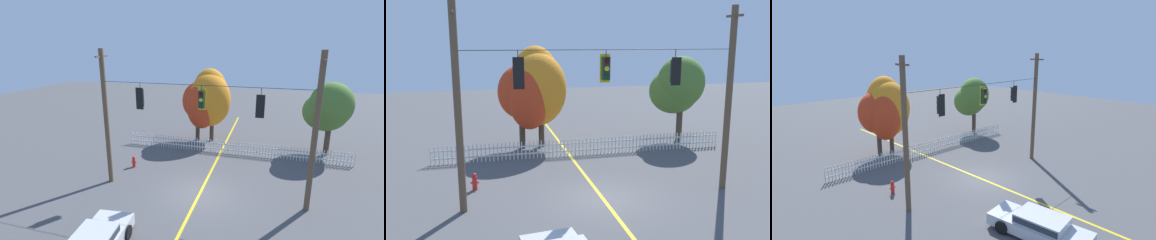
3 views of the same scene
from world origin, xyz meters
The scene contains 11 objects.
ground centered at (0.00, 0.00, 0.00)m, with size 80.00×80.00×0.00m, color #4C4C4F.
lane_centerline_stripe centered at (0.00, 0.00, 0.00)m, with size 0.16×36.00×0.01m, color gold.
signal_support_span centered at (0.00, 0.00, 4.14)m, with size 11.79×1.10×8.14m.
traffic_signal_southbound_primary centered at (-3.45, -0.01, 5.44)m, with size 0.43×0.38×1.48m.
traffic_signal_northbound_primary centered at (0.06, 0.01, 5.56)m, with size 0.43×0.38×1.33m.
traffic_signal_northbound_secondary centered at (3.09, -0.01, 5.40)m, with size 0.43×0.38×1.49m.
white_picket_fence centered at (0.88, 6.60, 0.52)m, with size 17.29×0.06×1.03m.
autumn_maple_near_fence centered at (-2.31, 8.91, 3.37)m, with size 3.18×3.12×5.23m.
autumn_maple_mid centered at (-1.55, 9.25, 3.85)m, with size 3.64×3.21×6.34m.
autumn_oak_far_east centered at (7.76, 8.71, 3.63)m, with size 3.51×3.23×5.66m.
fire_hydrant centered at (-5.35, 2.31, 0.39)m, with size 0.38×0.22×0.80m.
Camera 2 is at (-4.78, -15.53, 6.69)m, focal length 37.53 mm.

